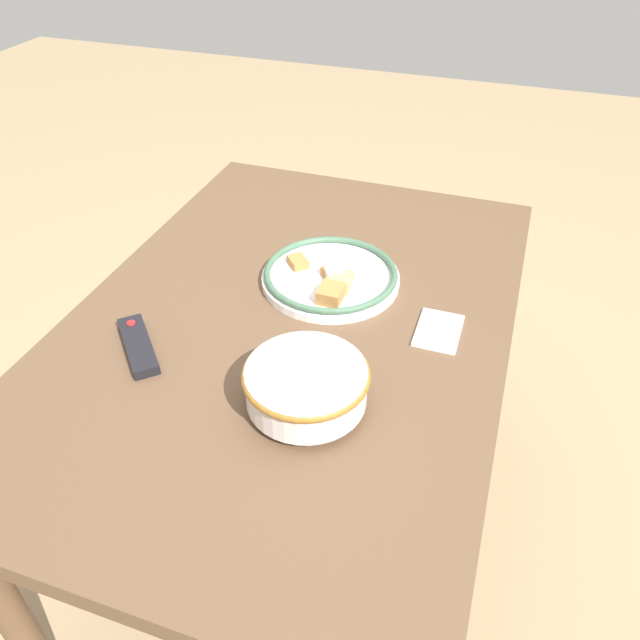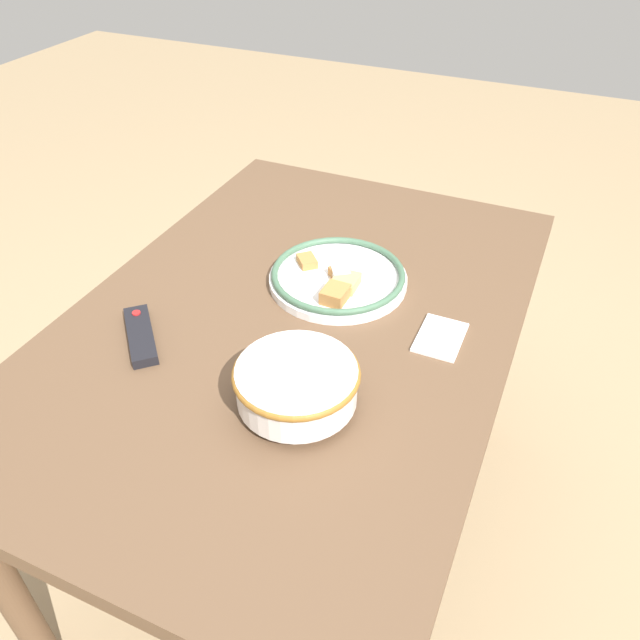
% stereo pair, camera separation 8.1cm
% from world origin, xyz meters
% --- Properties ---
extents(ground_plane, '(8.00, 8.00, 0.00)m').
position_xyz_m(ground_plane, '(0.00, 0.00, 0.00)').
color(ground_plane, '#9E8460').
extents(dining_table, '(1.26, 0.86, 0.73)m').
position_xyz_m(dining_table, '(0.00, 0.00, 0.64)').
color(dining_table, brown).
rests_on(dining_table, ground_plane).
extents(noodle_bowl, '(0.21, 0.21, 0.08)m').
position_xyz_m(noodle_bowl, '(-0.22, -0.11, 0.78)').
color(noodle_bowl, silver).
rests_on(noodle_bowl, dining_table).
extents(food_plate, '(0.30, 0.30, 0.05)m').
position_xyz_m(food_plate, '(0.14, -0.04, 0.75)').
color(food_plate, white).
rests_on(food_plate, dining_table).
extents(tv_remote, '(0.15, 0.15, 0.02)m').
position_xyz_m(tv_remote, '(-0.19, 0.23, 0.74)').
color(tv_remote, black).
rests_on(tv_remote, dining_table).
extents(folded_napkin, '(0.12, 0.08, 0.01)m').
position_xyz_m(folded_napkin, '(0.05, -0.29, 0.73)').
color(folded_napkin, white).
rests_on(folded_napkin, dining_table).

